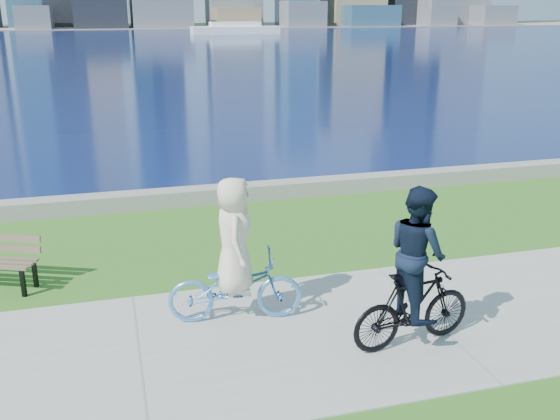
{
  "coord_description": "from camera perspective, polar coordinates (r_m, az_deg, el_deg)",
  "views": [
    {
      "loc": [
        -0.13,
        -7.03,
        4.18
      ],
      "look_at": [
        2.38,
        2.02,
        1.1
      ],
      "focal_mm": 40.0,
      "sensor_mm": 36.0,
      "label": 1
    }
  ],
  "objects": [
    {
      "name": "cyclist_man",
      "position": [
        8.02,
        12.23,
        -6.33
      ],
      "size": [
        0.74,
        1.77,
        2.12
      ],
      "rotation": [
        0.0,
        0.0,
        1.71
      ],
      "color": "black",
      "rests_on": "ground"
    },
    {
      "name": "concrete_path",
      "position": [
        8.18,
        -12.73,
        -13.02
      ],
      "size": [
        80.0,
        3.5,
        0.02
      ],
      "primitive_type": "cube",
      "color": "#9C9D98",
      "rests_on": "ground"
    },
    {
      "name": "cyclist_woman",
      "position": [
        8.54,
        -4.16,
        -5.38
      ],
      "size": [
        0.9,
        1.92,
        2.04
      ],
      "rotation": [
        0.0,
        0.0,
        1.43
      ],
      "color": "#5A98DB",
      "rests_on": "ground"
    },
    {
      "name": "bay_water",
      "position": [
        79.14,
        -15.95,
        14.48
      ],
      "size": [
        320.0,
        131.0,
        0.01
      ],
      "primitive_type": "cube",
      "color": "#0B1849",
      "rests_on": "ground"
    },
    {
      "name": "far_shore",
      "position": [
        137.09,
        -16.11,
        15.78
      ],
      "size": [
        320.0,
        30.0,
        0.12
      ],
      "primitive_type": "cube",
      "color": "gray",
      "rests_on": "ground"
    },
    {
      "name": "ferry_far",
      "position": [
        100.41,
        -4.12,
        16.18
      ],
      "size": [
        13.44,
        3.84,
        1.82
      ],
      "color": "white",
      "rests_on": "ground"
    },
    {
      "name": "ground",
      "position": [
        8.18,
        -12.73,
        -13.08
      ],
      "size": [
        320.0,
        320.0,
        0.0
      ],
      "primitive_type": "plane",
      "color": "#2C6219",
      "rests_on": "ground"
    },
    {
      "name": "seawall",
      "position": [
        13.82,
        -14.31,
        0.74
      ],
      "size": [
        90.0,
        0.5,
        0.35
      ],
      "primitive_type": "cube",
      "color": "gray",
      "rests_on": "ground"
    }
  ]
}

